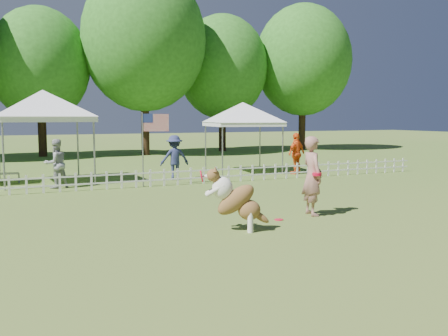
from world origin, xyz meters
The scene contains 15 objects.
ground centered at (0.00, 0.00, 0.00)m, with size 120.00×120.00×0.00m, color #34641F.
picket_fence centered at (0.00, 7.00, 0.30)m, with size 22.00×0.08×0.60m, color white, non-canonical shape.
handler centered at (1.47, 0.50, 0.97)m, with size 0.71×0.47×1.95m, color #9F6C5F.
dog centered at (-0.98, -0.31, 0.67)m, with size 1.31×0.44×1.35m, color brown, non-canonical shape.
frisbee_on_turf centered at (0.42, 0.32, 0.01)m, with size 0.21×0.21×0.02m, color red.
canopy_tent_left centered at (-3.95, 9.65, 1.66)m, with size 3.20×3.20×3.31m, color white, non-canonical shape.
canopy_tent_right centered at (4.25, 9.85, 1.49)m, with size 2.88×2.88×2.97m, color white, non-canonical shape.
flag_pole centered at (-0.97, 7.13, 1.29)m, with size 0.99×0.10×2.57m, color gray, non-canonical shape.
spectator_a centered at (-3.75, 8.02, 0.83)m, with size 0.81×0.63×1.67m, color #9B9CA1.
spectator_b centered at (0.64, 8.48, 0.86)m, with size 1.11×0.64×1.71m, color navy.
spectator_c centered at (5.97, 8.20, 0.87)m, with size 1.02×0.42×1.74m, color #EB561B.
tree_center_left centered at (-3.00, 22.50, 4.90)m, with size 6.00×6.00×9.80m, color #29641C, non-canonical shape.
tree_center_right centered at (3.00, 21.00, 6.30)m, with size 7.60×7.60×12.60m, color #29641C, non-canonical shape.
tree_right centered at (9.00, 22.50, 5.20)m, with size 6.20×6.20×10.40m, color #29641C, non-canonical shape.
tree_far_right centered at (15.00, 21.50, 5.70)m, with size 7.00×7.00×11.40m, color #29641C, non-canonical shape.
Camera 1 is at (-5.54, -9.64, 2.42)m, focal length 40.00 mm.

